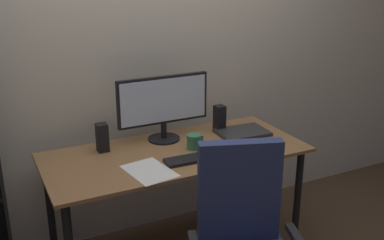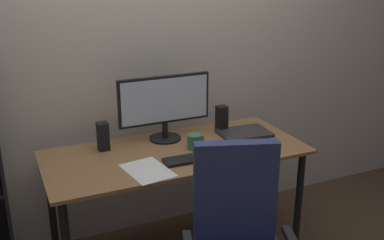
% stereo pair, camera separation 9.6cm
% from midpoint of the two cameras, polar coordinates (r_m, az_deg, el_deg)
% --- Properties ---
extents(back_wall, '(6.40, 0.10, 2.60)m').
position_cam_midpoint_polar(back_wall, '(3.00, -7.20, 9.51)').
color(back_wall, beige).
rests_on(back_wall, ground).
extents(desk, '(1.54, 0.68, 0.74)m').
position_cam_midpoint_polar(desk, '(2.73, -3.02, -5.58)').
color(desk, olive).
rests_on(desk, ground).
extents(monitor, '(0.59, 0.20, 0.41)m').
position_cam_midpoint_polar(monitor, '(2.79, -4.60, 2.06)').
color(monitor, black).
rests_on(monitor, desk).
extents(keyboard, '(0.29, 0.12, 0.02)m').
position_cam_midpoint_polar(keyboard, '(2.56, -1.32, -4.93)').
color(keyboard, black).
rests_on(keyboard, desk).
extents(mouse, '(0.06, 0.10, 0.03)m').
position_cam_midpoint_polar(mouse, '(2.64, 2.50, -4.03)').
color(mouse, black).
rests_on(mouse, desk).
extents(coffee_mug, '(0.10, 0.09, 0.09)m').
position_cam_midpoint_polar(coffee_mug, '(2.71, -0.74, -2.73)').
color(coffee_mug, '#387F51').
rests_on(coffee_mug, desk).
extents(laptop, '(0.33, 0.25, 0.02)m').
position_cam_midpoint_polar(laptop, '(2.96, 5.41, -1.55)').
color(laptop, '#2D2D30').
rests_on(laptop, desk).
extents(speaker_left, '(0.06, 0.07, 0.17)m').
position_cam_midpoint_polar(speaker_left, '(2.72, -12.18, -2.17)').
color(speaker_left, black).
rests_on(speaker_left, desk).
extents(speaker_right, '(0.06, 0.07, 0.17)m').
position_cam_midpoint_polar(speaker_right, '(2.99, 2.55, 0.23)').
color(speaker_right, black).
rests_on(speaker_right, desk).
extents(paper_sheet, '(0.25, 0.32, 0.00)m').
position_cam_midpoint_polar(paper_sheet, '(2.46, -6.50, -6.38)').
color(paper_sheet, white).
rests_on(paper_sheet, desk).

